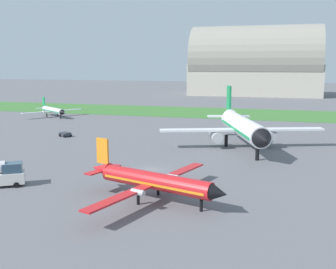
% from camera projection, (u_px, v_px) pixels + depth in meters
% --- Properties ---
extents(ground_plane, '(600.00, 600.00, 0.00)m').
position_uv_depth(ground_plane, '(151.00, 170.00, 59.02)').
color(ground_plane, slate).
extents(grass_taxiway_strip, '(360.00, 28.00, 0.08)m').
position_uv_depth(grass_taxiway_strip, '(222.00, 113.00, 126.99)').
color(grass_taxiway_strip, '#3D7533').
rests_on(grass_taxiway_strip, ground_plane).
extents(airplane_foreground_turboprop, '(18.06, 20.90, 6.44)m').
position_uv_depth(airplane_foreground_turboprop, '(153.00, 180.00, 45.36)').
color(airplane_foreground_turboprop, red).
rests_on(airplane_foreground_turboprop, ground_plane).
extents(airplane_taxiing_turboprop, '(13.74, 15.60, 5.47)m').
position_uv_depth(airplane_taxiing_turboprop, '(53.00, 110.00, 117.49)').
color(airplane_taxiing_turboprop, silver).
rests_on(airplane_taxiing_turboprop, ground_plane).
extents(airplane_midfield_jet, '(29.39, 29.14, 10.76)m').
position_uv_depth(airplane_midfield_jet, '(242.00, 127.00, 74.16)').
color(airplane_midfield_jet, white).
rests_on(airplane_midfield_jet, ground_plane).
extents(baggage_cart_by_runway, '(2.92, 2.65, 0.90)m').
position_uv_depth(baggage_cart_by_runway, '(65.00, 134.00, 85.90)').
color(baggage_cart_by_runway, '#2D333D').
rests_on(baggage_cart_by_runway, ground_plane).
extents(hangar_distant, '(62.67, 31.70, 33.84)m').
position_uv_depth(hangar_distant, '(255.00, 65.00, 199.32)').
color(hangar_distant, '#B2AD9E').
rests_on(hangar_distant, ground_plane).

